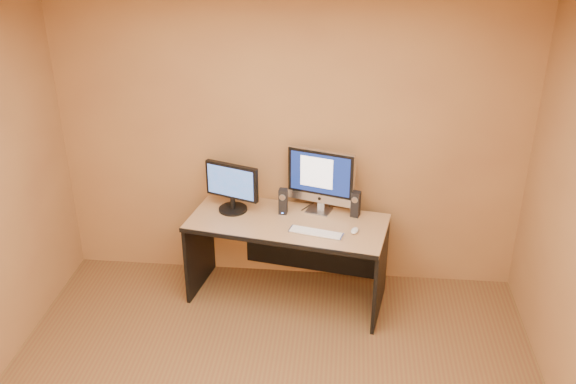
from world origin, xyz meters
name	(u,v)px	position (x,y,z in m)	size (l,w,h in m)	color
walls	(257,271)	(0.00, 0.00, 1.30)	(4.00, 4.00, 2.60)	#9D6F3F
ceiling	(251,44)	(0.00, 0.00, 2.60)	(4.00, 4.00, 0.00)	white
desk	(287,260)	(0.02, 1.59, 0.38)	(1.63, 0.71, 0.75)	tan
imac	(320,181)	(0.27, 1.80, 1.03)	(0.58, 0.21, 0.56)	#AFAFB3
second_monitor	(232,188)	(-0.46, 1.74, 0.97)	(0.49, 0.24, 0.43)	black
speaker_left	(283,201)	(-0.03, 1.73, 0.87)	(0.07, 0.07, 0.22)	black
speaker_right	(356,204)	(0.58, 1.74, 0.87)	(0.07, 0.07, 0.22)	black
keyboard	(316,233)	(0.27, 1.41, 0.76)	(0.44, 0.12, 0.02)	silver
mouse	(355,230)	(0.58, 1.46, 0.77)	(0.06, 0.10, 0.04)	silver
cable_a	(330,206)	(0.36, 1.89, 0.76)	(0.01, 0.01, 0.22)	black
cable_b	(308,206)	(0.17, 1.87, 0.76)	(0.01, 0.01, 0.18)	black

